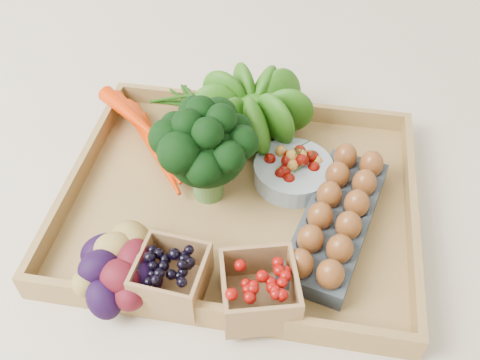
% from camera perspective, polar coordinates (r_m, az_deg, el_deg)
% --- Properties ---
extents(ground, '(4.00, 4.00, 0.00)m').
position_cam_1_polar(ground, '(0.88, -0.00, -2.69)').
color(ground, beige).
rests_on(ground, ground).
extents(tray, '(0.55, 0.45, 0.01)m').
position_cam_1_polar(tray, '(0.87, -0.00, -2.37)').
color(tray, olive).
rests_on(tray, ground).
extents(carrots, '(0.21, 0.15, 0.05)m').
position_cam_1_polar(carrots, '(0.95, -9.62, 4.59)').
color(carrots, '#C82A00').
rests_on(carrots, tray).
extents(lettuce, '(0.14, 0.14, 0.14)m').
position_cam_1_polar(lettuce, '(0.94, 1.42, 8.25)').
color(lettuce, '#19490B').
rests_on(lettuce, tray).
extents(broccoli, '(0.16, 0.16, 0.13)m').
position_cam_1_polar(broccoli, '(0.83, -3.54, 1.53)').
color(broccoli, black).
rests_on(broccoli, tray).
extents(cherry_bowl, '(0.13, 0.13, 0.03)m').
position_cam_1_polar(cherry_bowl, '(0.89, 5.68, 0.84)').
color(cherry_bowl, '#8C9EA5').
rests_on(cherry_bowl, tray).
extents(egg_carton, '(0.16, 0.29, 0.03)m').
position_cam_1_polar(egg_carton, '(0.83, 10.20, -4.40)').
color(egg_carton, '#384147').
rests_on(egg_carton, tray).
extents(potatoes, '(0.15, 0.15, 0.09)m').
position_cam_1_polar(potatoes, '(0.76, -13.04, -8.47)').
color(potatoes, '#410A12').
rests_on(potatoes, tray).
extents(punnet_blackberry, '(0.10, 0.10, 0.06)m').
position_cam_1_polar(punnet_blackberry, '(0.75, -7.30, -10.05)').
color(punnet_blackberry, black).
rests_on(punnet_blackberry, tray).
extents(punnet_raspberry, '(0.12, 0.12, 0.07)m').
position_cam_1_polar(punnet_raspberry, '(0.73, 2.06, -11.64)').
color(punnet_raspberry, '#790805').
rests_on(punnet_raspberry, tray).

